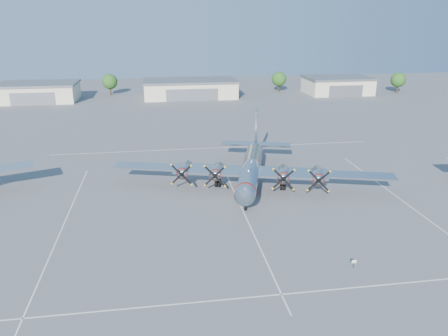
{
  "coord_description": "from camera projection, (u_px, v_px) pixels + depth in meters",
  "views": [
    {
      "loc": [
        -10.09,
        -54.06,
        23.44
      ],
      "look_at": [
        -1.26,
        3.98,
        3.2
      ],
      "focal_mm": 35.0,
      "sensor_mm": 36.0,
      "label": 1
    }
  ],
  "objects": [
    {
      "name": "hangar_center",
      "position": [
        190.0,
        88.0,
        135.33
      ],
      "size": [
        28.6,
        14.6,
        5.4
      ],
      "color": "beige",
      "rests_on": "ground"
    },
    {
      "name": "hangar_east",
      "position": [
        337.0,
        85.0,
        142.15
      ],
      "size": [
        20.6,
        14.6,
        5.4
      ],
      "color": "beige",
      "rests_on": "ground"
    },
    {
      "name": "tree_west",
      "position": [
        110.0,
        82.0,
        138.79
      ],
      "size": [
        4.8,
        4.8,
        6.64
      ],
      "color": "#382619",
      "rests_on": "ground"
    },
    {
      "name": "tree_far_east",
      "position": [
        398.0,
        80.0,
        142.66
      ],
      "size": [
        4.8,
        4.8,
        6.64
      ],
      "color": "#382619",
      "rests_on": "ground"
    },
    {
      "name": "ground",
      "position": [
        238.0,
        199.0,
        59.6
      ],
      "size": [
        260.0,
        260.0,
        0.0
      ],
      "primitive_type": "plane",
      "color": "#505053",
      "rests_on": "ground"
    },
    {
      "name": "hangar_west",
      "position": [
        38.0,
        92.0,
        128.93
      ],
      "size": [
        22.6,
        14.6,
        5.4
      ],
      "color": "beige",
      "rests_on": "ground"
    },
    {
      "name": "tree_east",
      "position": [
        279.0,
        79.0,
        144.74
      ],
      "size": [
        4.8,
        4.8,
        6.64
      ],
      "color": "#382619",
      "rests_on": "ground"
    },
    {
      "name": "info_placard",
      "position": [
        354.0,
        262.0,
        42.98
      ],
      "size": [
        0.47,
        0.06,
        0.89
      ],
      "rotation": [
        0.0,
        0.0,
        -0.06
      ],
      "color": "black",
      "rests_on": "ground"
    },
    {
      "name": "main_bomber_b29",
      "position": [
        251.0,
        184.0,
        64.98
      ],
      "size": [
        46.08,
        37.44,
        8.86
      ],
      "primitive_type": null,
      "rotation": [
        0.0,
        0.0,
        -0.28
      ],
      "color": "silver",
      "rests_on": "ground"
    },
    {
      "name": "parking_lines",
      "position": [
        240.0,
        204.0,
        57.97
      ],
      "size": [
        60.0,
        50.08,
        0.01
      ],
      "color": "silver",
      "rests_on": "ground"
    }
  ]
}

